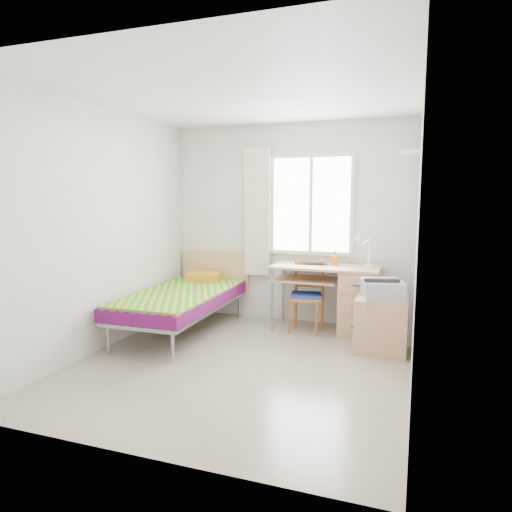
{
  "coord_description": "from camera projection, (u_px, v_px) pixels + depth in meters",
  "views": [
    {
      "loc": [
        1.59,
        -4.08,
        1.66
      ],
      "look_at": [
        -0.04,
        0.55,
        1.02
      ],
      "focal_mm": 32.0,
      "sensor_mm": 36.0,
      "label": 1
    }
  ],
  "objects": [
    {
      "name": "pen_cup",
      "position": [
        335.0,
        260.0,
        5.66
      ],
      "size": [
        0.09,
        0.09,
        0.11
      ],
      "primitive_type": "cylinder",
      "rotation": [
        0.0,
        0.0,
        -0.05
      ],
      "color": "orange",
      "rests_on": "desk"
    },
    {
      "name": "wall_left",
      "position": [
        103.0,
        230.0,
        4.92
      ],
      "size": [
        0.0,
        3.5,
        3.5
      ],
      "primitive_type": "plane",
      "rotation": [
        1.57,
        0.0,
        1.57
      ],
      "color": "silver",
      "rests_on": "ground"
    },
    {
      "name": "task_lamp",
      "position": [
        363.0,
        246.0,
        5.35
      ],
      "size": [
        0.23,
        0.33,
        0.43
      ],
      "rotation": [
        0.0,
        0.0,
        -0.31
      ],
      "color": "white",
      "rests_on": "desk"
    },
    {
      "name": "wall_back",
      "position": [
        289.0,
        224.0,
        6.03
      ],
      "size": [
        3.2,
        0.0,
        3.2
      ],
      "primitive_type": "plane",
      "rotation": [
        1.57,
        0.0,
        0.0
      ],
      "color": "silver",
      "rests_on": "ground"
    },
    {
      "name": "laptop",
      "position": [
        313.0,
        264.0,
        5.66
      ],
      "size": [
        0.37,
        0.25,
        0.03
      ],
      "primitive_type": "imported",
      "rotation": [
        0.0,
        0.0,
        0.05
      ],
      "color": "black",
      "rests_on": "desk"
    },
    {
      "name": "curtain",
      "position": [
        257.0,
        212.0,
        6.08
      ],
      "size": [
        0.35,
        0.05,
        1.7
      ],
      "primitive_type": "cube",
      "color": "beige",
      "rests_on": "wall_back"
    },
    {
      "name": "wall_right",
      "position": [
        417.0,
        239.0,
        3.86
      ],
      "size": [
        0.0,
        3.5,
        3.5
      ],
      "primitive_type": "plane",
      "rotation": [
        1.57,
        0.0,
        -1.57
      ],
      "color": "silver",
      "rests_on": "ground"
    },
    {
      "name": "cabinet",
      "position": [
        381.0,
        325.0,
        4.89
      ],
      "size": [
        0.55,
        0.49,
        0.59
      ],
      "rotation": [
        0.0,
        0.0,
        0.02
      ],
      "color": "tan",
      "rests_on": "floor"
    },
    {
      "name": "book",
      "position": [
        305.0,
        283.0,
        5.68
      ],
      "size": [
        0.25,
        0.28,
        0.02
      ],
      "primitive_type": "imported",
      "rotation": [
        0.0,
        0.0,
        0.49
      ],
      "color": "gray",
      "rests_on": "desk"
    },
    {
      "name": "ceiling",
      "position": [
        241.0,
        94.0,
        4.22
      ],
      "size": [
        3.5,
        3.5,
        0.0
      ],
      "primitive_type": "plane",
      "rotation": [
        3.14,
        0.0,
        0.0
      ],
      "color": "white",
      "rests_on": "wall_back"
    },
    {
      "name": "floor",
      "position": [
        242.0,
        363.0,
        4.56
      ],
      "size": [
        3.5,
        3.5,
        0.0
      ],
      "primitive_type": "plane",
      "color": "#BCAD93",
      "rests_on": "ground"
    },
    {
      "name": "window",
      "position": [
        311.0,
        205.0,
        5.87
      ],
      "size": [
        1.1,
        0.04,
        1.3
      ],
      "color": "white",
      "rests_on": "wall_back"
    },
    {
      "name": "floating_shelf",
      "position": [
        410.0,
        152.0,
        5.1
      ],
      "size": [
        0.2,
        0.32,
        0.03
      ],
      "primitive_type": "cube",
      "color": "white",
      "rests_on": "wall_right"
    },
    {
      "name": "chair",
      "position": [
        308.0,
        291.0,
        5.62
      ],
      "size": [
        0.45,
        0.45,
        0.88
      ],
      "rotation": [
        0.0,
        0.0,
        0.2
      ],
      "color": "#93561C",
      "rests_on": "floor"
    },
    {
      "name": "printer",
      "position": [
        382.0,
        289.0,
        4.83
      ],
      "size": [
        0.5,
        0.55,
        0.2
      ],
      "rotation": [
        0.0,
        0.0,
        0.25
      ],
      "color": "#A3A5AB",
      "rests_on": "cabinet"
    },
    {
      "name": "desk",
      "position": [
        354.0,
        298.0,
        5.52
      ],
      "size": [
        1.3,
        0.6,
        0.81
      ],
      "rotation": [
        0.0,
        0.0,
        -0.01
      ],
      "color": "tan",
      "rests_on": "floor"
    },
    {
      "name": "bed",
      "position": [
        185.0,
        297.0,
        5.59
      ],
      "size": [
        0.99,
        2.07,
        0.89
      ],
      "rotation": [
        0.0,
        0.0,
        0.02
      ],
      "color": "gray",
      "rests_on": "floor"
    }
  ]
}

